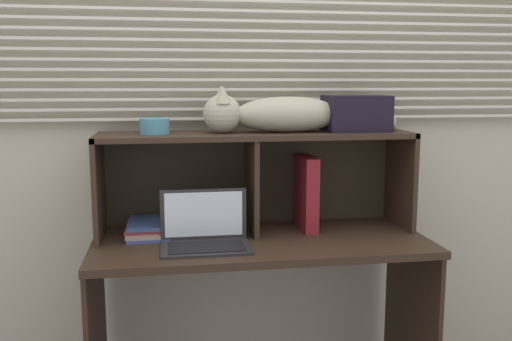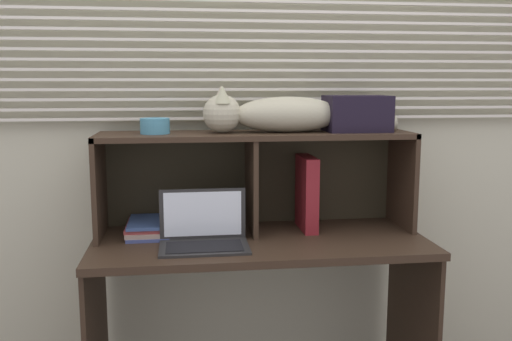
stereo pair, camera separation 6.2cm
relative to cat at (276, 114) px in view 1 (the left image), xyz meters
name	(u,v)px [view 1 (the left image)]	position (x,y,z in m)	size (l,w,h in m)	color
back_panel_with_blinds	(249,105)	(-0.08, 0.21, 0.03)	(4.40, 0.08, 2.50)	beige
desk	(261,273)	(-0.08, -0.13, -0.64)	(1.35, 0.59, 0.73)	#332519
hutch_shelf_unit	(254,161)	(-0.09, 0.03, -0.20)	(1.31, 0.32, 0.42)	#332519
cat	(276,114)	(0.00, 0.00, 0.00)	(0.82, 0.18, 0.19)	#B0AC91
laptop	(205,235)	(-0.31, -0.20, -0.45)	(0.34, 0.22, 0.21)	#262626
binder_upright	(306,193)	(0.14, 0.00, -0.34)	(0.06, 0.22, 0.32)	maroon
book_stack	(149,228)	(-0.54, 0.00, -0.47)	(0.18, 0.26, 0.06)	#3D4A84
small_basket	(155,126)	(-0.50, 0.00, -0.04)	(0.12, 0.12, 0.06)	teal
storage_box	(356,113)	(0.35, 0.00, 0.00)	(0.26, 0.19, 0.15)	black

